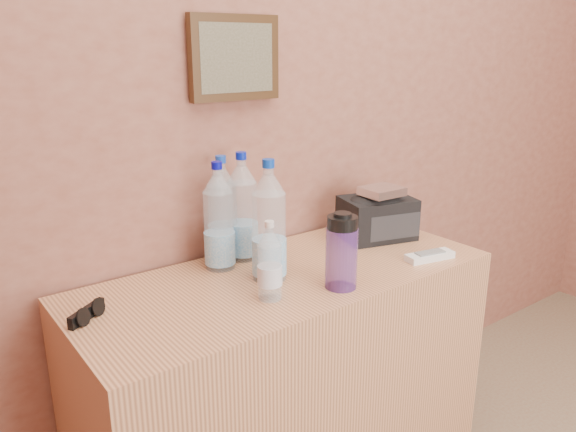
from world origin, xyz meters
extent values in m
plane|color=#996152|center=(0.00, 2.00, 1.35)|extent=(4.00, 0.00, 4.00)
cube|color=tan|center=(-0.29, 1.72, 0.40)|extent=(1.26, 0.53, 0.79)
cylinder|color=silver|center=(-0.42, 1.88, 0.93)|extent=(0.09, 0.09, 0.29)
cylinder|color=#060992|center=(-0.42, 1.88, 1.11)|extent=(0.03, 0.03, 0.02)
cylinder|color=silver|center=(-0.37, 1.93, 0.93)|extent=(0.09, 0.09, 0.29)
cylinder|color=#143DAD|center=(-0.37, 1.93, 1.11)|extent=(0.03, 0.03, 0.02)
cylinder|color=silver|center=(-0.32, 1.90, 0.94)|extent=(0.09, 0.09, 0.30)
cylinder|color=#071AA0|center=(-0.32, 1.90, 1.12)|extent=(0.03, 0.03, 0.02)
cylinder|color=silver|center=(-0.35, 1.72, 0.94)|extent=(0.09, 0.09, 0.31)
cylinder|color=#0936A4|center=(-0.35, 1.72, 1.13)|extent=(0.03, 0.03, 0.02)
cylinder|color=white|center=(-0.42, 1.61, 0.88)|extent=(0.06, 0.06, 0.19)
cylinder|color=silver|center=(-0.42, 1.61, 1.00)|extent=(0.02, 0.02, 0.02)
cylinder|color=#613690|center=(-0.22, 1.55, 0.88)|extent=(0.09, 0.09, 0.17)
cylinder|color=black|center=(-0.22, 1.55, 0.98)|extent=(0.08, 0.08, 0.04)
cube|color=beige|center=(0.14, 1.54, 0.80)|extent=(0.17, 0.08, 0.02)
cube|color=silver|center=(0.15, 1.76, 0.97)|extent=(0.14, 0.11, 0.03)
camera|label=1|loc=(-1.20, 0.49, 1.44)|focal=35.00mm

